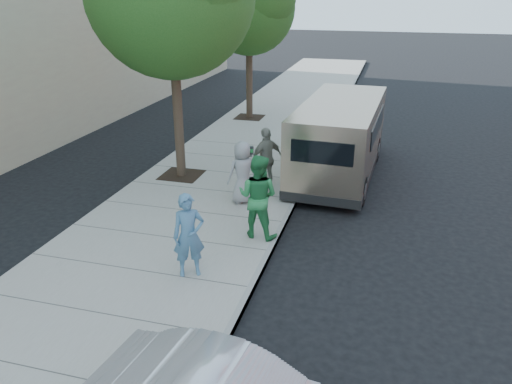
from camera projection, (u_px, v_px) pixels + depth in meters
The scene contains 10 objects.
ground at pixel (228, 221), 12.73m from camera, with size 120.00×120.00×0.00m, color black.
sidewalk at pixel (192, 213), 12.95m from camera, with size 5.00×60.00×0.15m, color gray.
curb_face at pixel (283, 224), 12.35m from camera, with size 0.12×60.00×0.16m, color gray.
tree_far at pixel (250, 3), 20.33m from camera, with size 3.92×3.80×6.49m.
parking_meter at pixel (248, 160), 13.55m from camera, with size 0.30×0.19×1.40m.
van at pixel (340, 137), 15.34m from camera, with size 2.42×6.45×2.36m.
person_officer at pixel (189, 235), 9.78m from camera, with size 0.63×0.41×1.73m, color teal.
person_green_shirt at pixel (258, 196), 11.29m from camera, with size 0.95×0.74×1.96m, color #2B8547.
person_gray_shirt at pixel (243, 172), 13.16m from camera, with size 0.82×0.53×1.68m, color gray.
person_striped_polo at pixel (266, 159), 14.03m from camera, with size 1.05×0.44×1.79m, color gray.
Camera 1 is at (3.72, -10.89, 5.54)m, focal length 35.00 mm.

